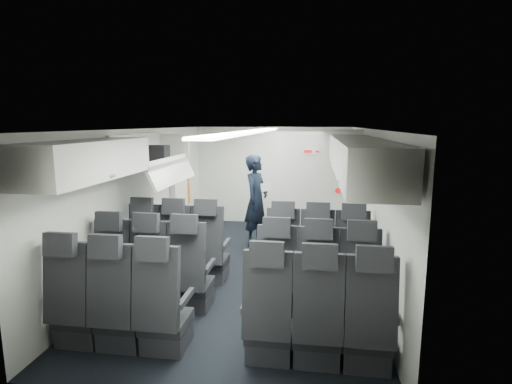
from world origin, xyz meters
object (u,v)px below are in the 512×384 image
(boarding_door, at_px, (181,190))
(carry_on_bag, at_px, (155,153))
(seat_row_front, at_px, (246,256))
(galley_unit, at_px, (316,184))
(seat_row_rear, at_px, (215,317))
(seat_row_mid, at_px, (234,281))
(flight_attendant, at_px, (256,200))

(boarding_door, height_order, carry_on_bag, carry_on_bag)
(seat_row_front, height_order, galley_unit, galley_unit)
(seat_row_front, bearing_deg, seat_row_rear, -90.00)
(seat_row_front, relative_size, seat_row_mid, 1.00)
(seat_row_front, distance_m, seat_row_mid, 0.90)
(seat_row_front, relative_size, boarding_door, 1.79)
(carry_on_bag, bearing_deg, boarding_door, 96.20)
(boarding_door, xyz_separation_m, carry_on_bag, (0.23, -1.74, 0.84))
(seat_row_mid, xyz_separation_m, carry_on_bag, (-1.41, 1.24, 1.40))
(flight_attendant, distance_m, carry_on_bag, 2.20)
(seat_row_front, bearing_deg, seat_row_mid, -90.00)
(seat_row_rear, relative_size, boarding_door, 1.79)
(galley_unit, relative_size, flight_attendant, 1.14)
(galley_unit, distance_m, boarding_door, 2.84)
(seat_row_front, height_order, carry_on_bag, carry_on_bag)
(seat_row_mid, xyz_separation_m, seat_row_rear, (0.00, -0.90, 0.00))
(seat_row_mid, bearing_deg, carry_on_bag, 138.67)
(seat_row_mid, bearing_deg, galley_unit, 77.12)
(seat_row_mid, height_order, boarding_door, boarding_door)
(seat_row_front, xyz_separation_m, flight_attendant, (-0.13, 1.84, 0.43))
(boarding_door, distance_m, flight_attendant, 1.54)
(boarding_door, height_order, flight_attendant, boarding_door)
(seat_row_front, relative_size, seat_row_rear, 1.00)
(galley_unit, height_order, flight_attendant, galley_unit)
(seat_row_mid, xyz_separation_m, galley_unit, (0.95, 4.15, 0.55))
(seat_row_front, xyz_separation_m, boarding_door, (-1.64, 2.09, 0.55))
(seat_row_rear, height_order, flight_attendant, flight_attendant)
(seat_row_mid, relative_size, boarding_door, 1.79)
(seat_row_mid, distance_m, seat_row_rear, 0.90)
(flight_attendant, bearing_deg, carry_on_bag, 156.65)
(seat_row_mid, relative_size, carry_on_bag, 8.96)
(carry_on_bag, bearing_deg, seat_row_front, -14.83)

